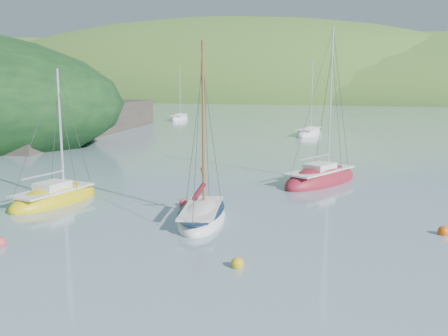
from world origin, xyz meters
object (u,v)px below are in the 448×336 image
(daysailer_white, at_px, (202,216))
(distant_sloop_a, at_px, (309,134))
(sloop_red, at_px, (321,180))
(distant_sloop_c, at_px, (179,119))
(sailboat_yellow, at_px, (55,199))

(daysailer_white, relative_size, distant_sloop_a, 0.92)
(sloop_red, distance_m, distant_sloop_a, 27.73)
(daysailer_white, distance_m, distant_sloop_a, 37.49)
(distant_sloop_c, bearing_deg, distant_sloop_a, -43.87)
(distant_sloop_a, bearing_deg, sailboat_yellow, -95.05)
(daysailer_white, height_order, distant_sloop_c, distant_sloop_c)
(distant_sloop_c, bearing_deg, daysailer_white, -74.36)
(daysailer_white, distance_m, distant_sloop_c, 59.43)
(sloop_red, bearing_deg, distant_sloop_a, 124.83)
(sloop_red, distance_m, distant_sloop_c, 52.42)
(distant_sloop_a, relative_size, distant_sloop_c, 0.98)
(daysailer_white, xyz_separation_m, distant_sloop_a, (-1.83, 37.45, -0.04))
(sailboat_yellow, bearing_deg, daysailer_white, 3.51)
(daysailer_white, height_order, distant_sloop_a, distant_sloop_a)
(sailboat_yellow, bearing_deg, sloop_red, 45.24)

